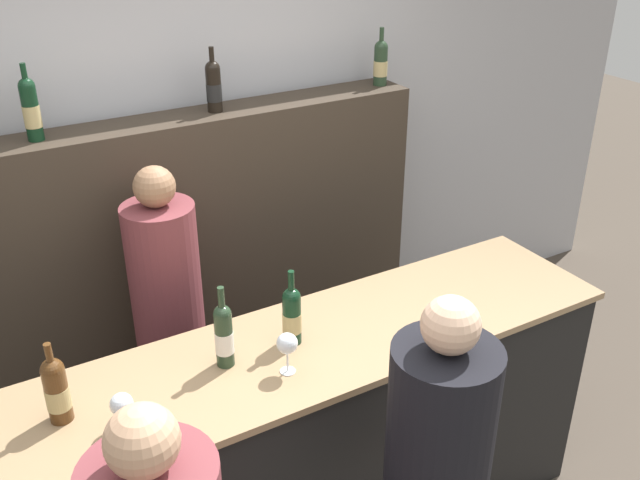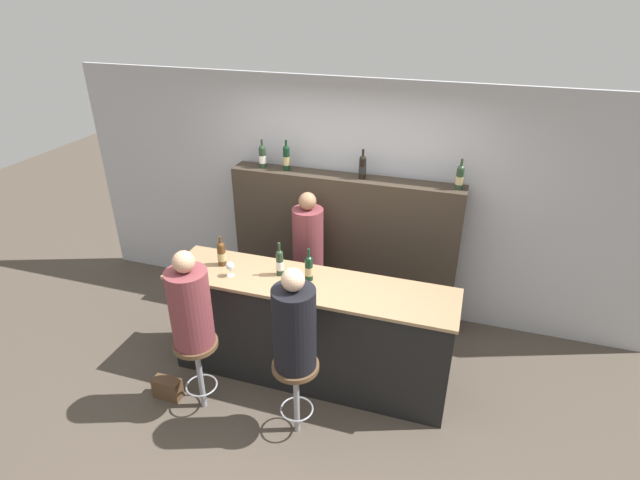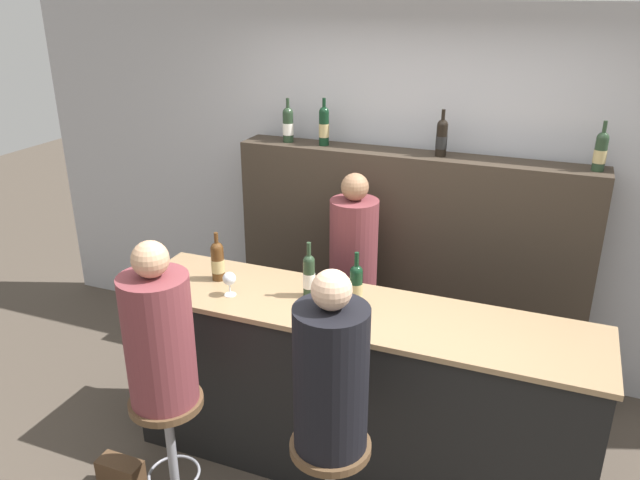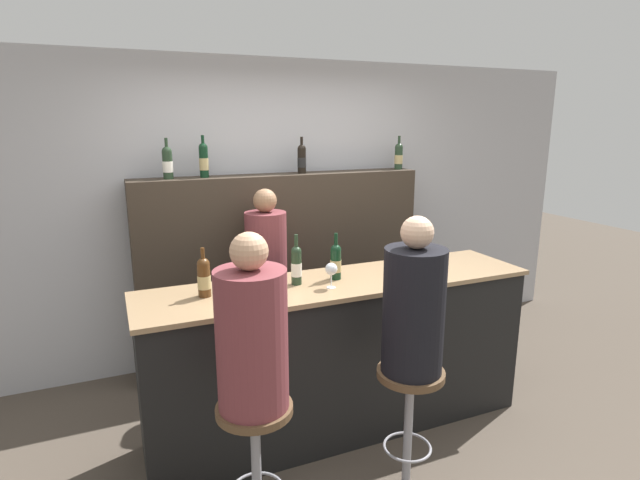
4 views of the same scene
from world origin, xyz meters
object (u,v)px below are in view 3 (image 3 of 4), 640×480
at_px(wine_bottle_backbar_2, 442,137).
at_px(bar_stool_left, 169,424).
at_px(wine_bottle_counter_1, 309,275).
at_px(wine_glass_1, 328,294).
at_px(wine_glass_0, 229,279).
at_px(guest_seated_left, 159,335).
at_px(wine_bottle_backbar_1, 324,126).
at_px(wine_bottle_backbar_3, 601,151).
at_px(bartender, 353,294).
at_px(handbag, 121,475).
at_px(wine_bottle_counter_0, 218,261).
at_px(wine_bottle_counter_2, 356,285).
at_px(wine_bottle_backbar_0, 288,124).
at_px(bar_stool_right, 330,470).
at_px(guest_seated_right, 331,374).

relative_size(wine_bottle_backbar_2, bar_stool_left, 0.42).
relative_size(wine_bottle_counter_1, wine_bottle_backbar_2, 1.06).
distance_m(wine_bottle_counter_1, wine_glass_1, 0.23).
height_order(wine_glass_0, guest_seated_left, guest_seated_left).
height_order(wine_bottle_backbar_1, bar_stool_left, wine_bottle_backbar_1).
height_order(wine_bottle_backbar_3, bartender, wine_bottle_backbar_3).
relative_size(wine_bottle_counter_1, handbag, 1.25).
xyz_separation_m(wine_bottle_backbar_3, bartender, (-1.40, -0.40, -1.03)).
height_order(wine_bottle_counter_0, handbag, wine_bottle_counter_0).
xyz_separation_m(wine_glass_1, bartender, (-0.15, 0.87, -0.45)).
bearing_deg(wine_bottle_counter_2, wine_bottle_backbar_0, 128.85).
height_order(wine_bottle_counter_1, wine_glass_0, wine_bottle_counter_1).
xyz_separation_m(wine_bottle_backbar_3, guest_seated_left, (-1.92, -1.83, -0.67)).
distance_m(wine_bottle_backbar_3, wine_glass_0, 2.32).
height_order(guest_seated_left, bartender, guest_seated_left).
relative_size(wine_bottle_backbar_0, guest_seated_left, 0.36).
distance_m(wine_bottle_backbar_0, bar_stool_left, 2.20).
xyz_separation_m(wine_bottle_counter_2, bar_stool_right, (0.13, -0.72, -0.62)).
xyz_separation_m(bar_stool_left, bar_stool_right, (0.90, 0.00, 0.00)).
bearing_deg(wine_bottle_backbar_1, handbag, -105.71).
bearing_deg(wine_glass_0, bar_stool_right, -34.57).
height_order(wine_bottle_counter_0, wine_bottle_backbar_2, wine_bottle_backbar_2).
bearing_deg(wine_glass_1, wine_bottle_backbar_3, 45.42).
height_order(bar_stool_left, guest_seated_left, guest_seated_left).
height_order(wine_bottle_counter_0, bartender, bartender).
bearing_deg(wine_bottle_counter_1, guest_seated_left, -124.41).
bearing_deg(wine_bottle_backbar_2, wine_glass_0, -125.05).
height_order(wine_bottle_backbar_3, handbag, wine_bottle_backbar_3).
bearing_deg(bar_stool_right, wine_bottle_counter_2, 100.18).
bearing_deg(wine_bottle_backbar_0, wine_glass_1, -57.92).
height_order(wine_bottle_counter_1, guest_seated_left, guest_seated_left).
bearing_deg(wine_glass_0, wine_glass_1, 0.00).
xyz_separation_m(wine_bottle_counter_0, wine_bottle_counter_1, (0.58, 0.00, 0.01)).
height_order(wine_bottle_backbar_3, wine_glass_0, wine_bottle_backbar_3).
bearing_deg(guest_seated_right, guest_seated_left, 180.00).
distance_m(wine_bottle_backbar_2, wine_glass_0, 1.66).
relative_size(bar_stool_right, handbag, 2.80).
bearing_deg(guest_seated_left, wine_bottle_backbar_0, 93.95).
distance_m(bar_stool_left, guest_seated_right, 1.05).
height_order(wine_bottle_backbar_2, bar_stool_right, wine_bottle_backbar_2).
bearing_deg(wine_bottle_backbar_3, bar_stool_left, -136.25).
distance_m(wine_bottle_counter_0, wine_bottle_backbar_1, 1.29).
height_order(wine_bottle_counter_0, wine_bottle_backbar_1, wine_bottle_backbar_1).
xyz_separation_m(wine_bottle_counter_0, wine_bottle_counter_2, (0.86, 0.00, 0.00)).
xyz_separation_m(wine_bottle_counter_1, wine_bottle_backbar_3, (1.42, 1.11, 0.58)).
xyz_separation_m(wine_glass_0, guest_seated_left, (-0.08, -0.57, -0.06)).
bearing_deg(wine_bottle_counter_2, guest_seated_right, -79.82).
relative_size(wine_bottle_counter_0, wine_bottle_counter_2, 0.96).
relative_size(wine_glass_1, guest_seated_right, 0.18).
distance_m(wine_bottle_backbar_3, bar_stool_right, 2.42).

